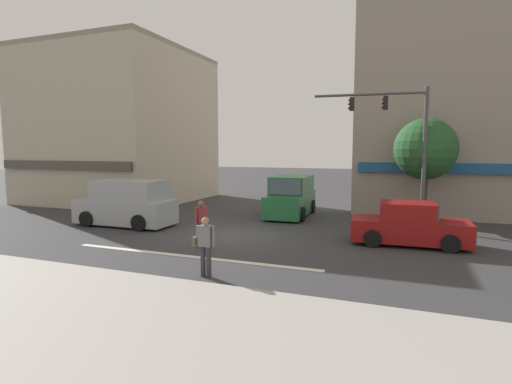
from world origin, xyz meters
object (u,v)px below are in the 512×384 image
Objects in this scene: sedan_crossing_center at (409,226)px; street_tree at (425,150)px; van_approaching_near at (127,204)px; pedestrian_foreground_with_bag at (205,243)px; traffic_light_mast at (401,134)px; van_crossing_rightbound at (291,197)px; utility_pole_near_left at (118,131)px; pedestrian_mid_crossing at (201,220)px.

street_tree is at bearing 82.78° from sedan_crossing_center.
van_approaching_near reaches higher than pedestrian_foreground_with_bag.
van_approaching_near is at bearing -161.56° from traffic_light_mast.
van_crossing_rightbound and van_approaching_near have the same top height.
street_tree is 0.80× the size of traffic_light_mast.
utility_pole_near_left is at bearing -179.56° from traffic_light_mast.
traffic_light_mast reaches higher than van_approaching_near.
van_approaching_near is at bearing 156.13° from pedestrian_mid_crossing.
utility_pole_near_left reaches higher than traffic_light_mast.
pedestrian_mid_crossing is at bearing -35.02° from utility_pole_near_left.
pedestrian_foreground_with_bag is at bearing -117.20° from traffic_light_mast.
utility_pole_near_left is (-16.32, -1.53, 1.04)m from street_tree.
sedan_crossing_center is 7.64m from pedestrian_mid_crossing.
street_tree is 1.19× the size of sedan_crossing_center.
van_crossing_rightbound is (-5.43, 1.51, -3.17)m from traffic_light_mast.
van_crossing_rightbound is at bearing 9.40° from utility_pole_near_left.
utility_pole_near_left is 14.39m from pedestrian_foreground_with_bag.
utility_pole_near_left reaches higher than sedan_crossing_center.
sedan_crossing_center is 2.50× the size of pedestrian_mid_crossing.
utility_pole_near_left is 16.49m from sedan_crossing_center.
pedestrian_foreground_with_bag is (6.97, -5.37, -0.05)m from van_approaching_near.
street_tree is 2.97× the size of pedestrian_mid_crossing.
sedan_crossing_center is at bearing -39.05° from van_crossing_rightbound.
van_approaching_near is (-11.74, -3.91, -3.17)m from traffic_light_mast.
street_tree is at bearing 5.35° from utility_pole_near_left.
traffic_light_mast is at bearing 98.04° from sedan_crossing_center.
van_crossing_rightbound is 7.79m from pedestrian_mid_crossing.
utility_pole_near_left reaches higher than pedestrian_mid_crossing.
utility_pole_near_left is at bearing -170.60° from van_crossing_rightbound.
sedan_crossing_center is (12.20, 0.65, -0.29)m from van_approaching_near.
street_tree is 14.08m from van_approaching_near.
van_crossing_rightbound is 8.33m from van_approaching_near.
pedestrian_foreground_with_bag is at bearing -59.48° from pedestrian_mid_crossing.
van_crossing_rightbound is 1.01× the size of van_approaching_near.
pedestrian_foreground_with_bag is at bearing -118.57° from street_tree.
street_tree is at bearing 22.60° from van_approaching_near.
van_crossing_rightbound is 2.81× the size of pedestrian_mid_crossing.
street_tree reaches higher than sedan_crossing_center.
van_crossing_rightbound is (-6.48, 0.10, -2.50)m from street_tree.
van_crossing_rightbound is at bearing 140.95° from sedan_crossing_center.
utility_pole_near_left is 1.88× the size of van_crossing_rightbound.
pedestrian_foreground_with_bag is (0.65, -10.80, -0.05)m from van_crossing_rightbound.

